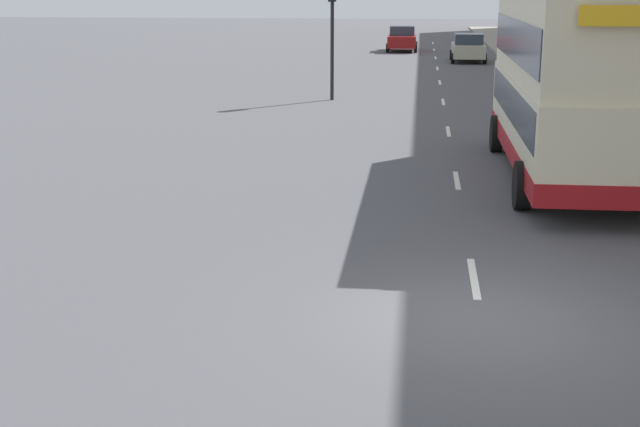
% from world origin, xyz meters
% --- Properties ---
extents(ground_plane, '(220.00, 220.00, 0.00)m').
position_xyz_m(ground_plane, '(0.00, 0.00, 0.00)').
color(ground_plane, '#515156').
extents(pavement, '(5.00, 93.00, 0.14)m').
position_xyz_m(pavement, '(6.50, 38.50, 0.07)').
color(pavement, gray).
rests_on(pavement, ground_plane).
extents(lane_mark_0, '(0.12, 2.00, 0.01)m').
position_xyz_m(lane_mark_0, '(0.00, 1.76, 0.01)').
color(lane_mark_0, silver).
rests_on(lane_mark_0, ground_plane).
extents(lane_mark_1, '(0.12, 2.00, 0.01)m').
position_xyz_m(lane_mark_1, '(0.00, 8.99, 0.01)').
color(lane_mark_1, silver).
rests_on(lane_mark_1, ground_plane).
extents(lane_mark_2, '(0.12, 2.00, 0.01)m').
position_xyz_m(lane_mark_2, '(0.00, 16.22, 0.01)').
color(lane_mark_2, silver).
rests_on(lane_mark_2, ground_plane).
extents(lane_mark_3, '(0.12, 2.00, 0.01)m').
position_xyz_m(lane_mark_3, '(0.00, 23.44, 0.01)').
color(lane_mark_3, silver).
rests_on(lane_mark_3, ground_plane).
extents(lane_mark_4, '(0.12, 2.00, 0.01)m').
position_xyz_m(lane_mark_4, '(0.00, 30.67, 0.01)').
color(lane_mark_4, silver).
rests_on(lane_mark_4, ground_plane).
extents(lane_mark_5, '(0.12, 2.00, 0.01)m').
position_xyz_m(lane_mark_5, '(0.00, 37.90, 0.01)').
color(lane_mark_5, silver).
rests_on(lane_mark_5, ground_plane).
extents(lane_mark_6, '(0.12, 2.00, 0.01)m').
position_xyz_m(lane_mark_6, '(0.00, 45.13, 0.01)').
color(lane_mark_6, silver).
rests_on(lane_mark_6, ground_plane).
extents(lane_mark_7, '(0.12, 2.00, 0.01)m').
position_xyz_m(lane_mark_7, '(0.00, 52.35, 0.01)').
color(lane_mark_7, silver).
rests_on(lane_mark_7, ground_plane).
extents(lane_mark_8, '(0.12, 2.00, 0.01)m').
position_xyz_m(lane_mark_8, '(0.00, 59.58, 0.01)').
color(lane_mark_8, silver).
rests_on(lane_mark_8, ground_plane).
extents(double_decker_bus_near, '(2.85, 10.11, 4.30)m').
position_xyz_m(double_decker_bus_near, '(2.47, 9.49, 2.28)').
color(double_decker_bus_near, beige).
rests_on(double_decker_bus_near, ground_plane).
extents(car_0, '(2.03, 4.28, 1.66)m').
position_xyz_m(car_0, '(1.85, 42.37, 0.83)').
color(car_0, '#B7B799').
rests_on(car_0, ground_plane).
extents(car_1, '(2.08, 4.24, 1.70)m').
position_xyz_m(car_1, '(-2.22, 50.72, 0.85)').
color(car_1, maroon).
rests_on(car_1, ground_plane).
extents(traffic_light_far_kerb, '(0.30, 0.32, 4.81)m').
position_xyz_m(traffic_light_far_kerb, '(-4.40, 23.64, 3.24)').
color(traffic_light_far_kerb, black).
rests_on(traffic_light_far_kerb, ground_plane).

